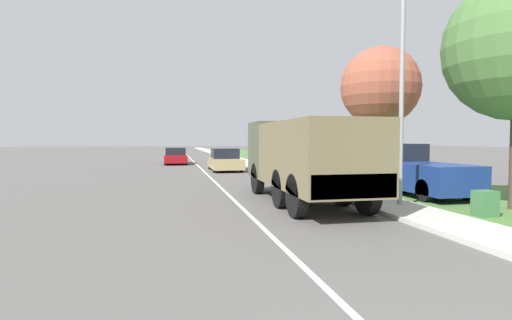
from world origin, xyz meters
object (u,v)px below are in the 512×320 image
Objects in this scene: military_truck at (304,155)px; lamp_post at (397,54)px; pickup_truck at (411,171)px; car_nearest_ahead at (225,160)px; car_second_ahead at (176,157)px.

military_truck is 4.19m from lamp_post.
pickup_truck is (4.83, 1.29, -0.69)m from military_truck.
car_nearest_ahead is 1.03× the size of car_second_ahead.
military_truck is 1.42× the size of pickup_truck.
military_truck is at bearing -165.06° from pickup_truck.
car_second_ahead is at bearing 99.90° from military_truck.
car_nearest_ahead is 0.62× the size of lamp_post.
car_second_ahead is 0.60× the size of lamp_post.
military_truck is 1.61× the size of car_second_ahead.
car_second_ahead is 25.25m from lamp_post.
military_truck is 1.57× the size of car_nearest_ahead.
lamp_post reaches higher than military_truck.
lamp_post reaches higher than pickup_truck.
car_second_ahead is at bearing 111.45° from car_nearest_ahead.
car_nearest_ahead is 14.22m from pickup_truck.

